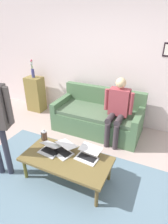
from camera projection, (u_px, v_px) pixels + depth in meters
ground_plane at (59, 179)px, 2.92m from camera, size 7.68×7.68×0.00m
area_rug at (64, 182)px, 2.86m from camera, size 3.21×1.80×0.01m
back_wall at (109, 63)px, 4.08m from camera, size 7.04×0.11×2.70m
couch at (98, 117)px, 4.08m from camera, size 1.83×0.87×0.88m
coffee_table at (66, 160)px, 2.78m from camera, size 1.31×0.65×0.40m
laptop_left at (64, 150)px, 2.86m from camera, size 0.39×0.39×0.14m
laptop_center at (88, 155)px, 2.75m from camera, size 0.35×0.34×0.12m
laptop_right at (50, 149)px, 2.88m from camera, size 0.33×0.29×0.14m
french_press at (45, 137)px, 3.03m from camera, size 0.11×0.09×0.26m
side_shelf at (36, 94)px, 4.90m from camera, size 0.42×0.32×0.90m
flower_vase at (32, 70)px, 4.61m from camera, size 0.09×0.10×0.44m
person_seated at (118, 108)px, 3.53m from camera, size 0.55×0.51×1.28m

